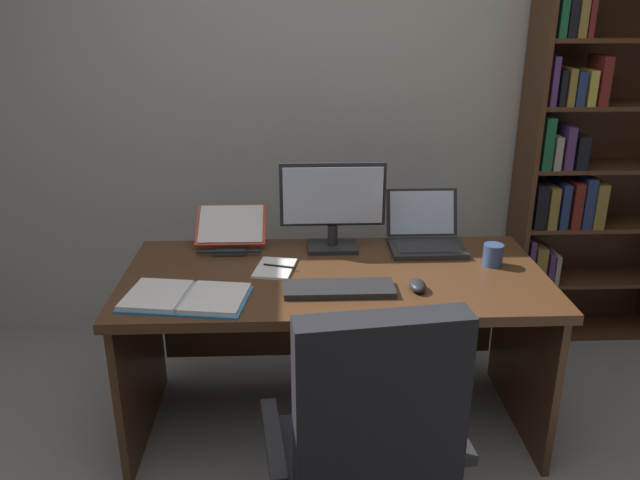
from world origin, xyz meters
TOP-DOWN VIEW (x-y plane):
  - wall_back at (0.00, 1.88)m, footprint 4.64×0.12m
  - desk at (-0.01, 0.92)m, footprint 1.71×0.80m
  - bookshelf at (1.35, 1.66)m, footprint 0.86×0.30m
  - office_chair at (0.04, 0.04)m, footprint 0.65×0.60m
  - monitor at (-0.01, 1.11)m, footprint 0.46×0.16m
  - laptop at (0.41, 1.12)m, footprint 0.33×0.31m
  - keyboard at (-0.01, 0.67)m, footprint 0.42×0.15m
  - computer_mouse at (0.29, 0.67)m, footprint 0.06×0.10m
  - reading_stand_with_book at (-0.46, 1.18)m, footprint 0.31×0.27m
  - open_binder at (-0.58, 0.62)m, footprint 0.49×0.33m
  - notepad at (-0.26, 0.89)m, footprint 0.19×0.23m
  - pen at (-0.24, 0.89)m, footprint 0.14×0.05m
  - coffee_mug at (0.65, 0.90)m, footprint 0.08×0.08m

SIDE VIEW (x-z plane):
  - office_chair at x=0.04m, z-range -0.08..0.94m
  - desk at x=-0.01m, z-range 0.17..0.91m
  - notepad at x=-0.26m, z-range 0.74..0.75m
  - open_binder at x=-0.58m, z-range 0.73..0.76m
  - keyboard at x=-0.01m, z-range 0.74..0.76m
  - pen at x=-0.24m, z-range 0.75..0.75m
  - computer_mouse at x=0.29m, z-range 0.74..0.78m
  - coffee_mug at x=0.65m, z-range 0.74..0.83m
  - laptop at x=0.41m, z-range 0.67..0.90m
  - reading_stand_with_book at x=-0.46m, z-range 0.74..0.89m
  - monitor at x=-0.01m, z-range 0.74..1.13m
  - bookshelf at x=1.35m, z-range -0.03..1.90m
  - wall_back at x=0.00m, z-range 0.00..2.64m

